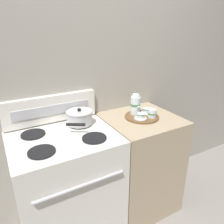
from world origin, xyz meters
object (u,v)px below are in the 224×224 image
at_px(serving_tray, 142,117).
at_px(teacup_right, 146,111).
at_px(saucepan, 80,117).
at_px(teacup_left, 141,116).
at_px(creamer_jug, 152,113).
at_px(teapot, 136,103).
at_px(stove, 68,188).

distance_m(serving_tray, teacup_right, 0.09).
bearing_deg(serving_tray, teacup_right, 24.80).
xyz_separation_m(saucepan, teacup_left, (0.48, -0.17, -0.03)).
distance_m(saucepan, serving_tray, 0.54).
bearing_deg(teacup_right, teacup_left, -147.76).
bearing_deg(saucepan, creamer_jug, -18.13).
bearing_deg(teapot, stove, -173.51).
relative_size(serving_tray, teapot, 1.40).
bearing_deg(stove, teapot, 6.49).
xyz_separation_m(serving_tray, creamer_jug, (0.06, -0.07, 0.04)).
height_order(saucepan, creamer_jug, saucepan).
relative_size(teacup_left, creamer_jug, 1.41).
xyz_separation_m(stove, teacup_left, (0.66, -0.03, 0.50)).
relative_size(stove, serving_tray, 3.17).
height_order(serving_tray, teapot, teapot).
relative_size(saucepan, teacup_left, 2.85).
bearing_deg(serving_tray, creamer_jug, -48.41).
height_order(stove, saucepan, saucepan).
xyz_separation_m(teacup_left, creamer_jug, (0.10, -0.02, 0.01)).
relative_size(teacup_left, teacup_right, 1.00).
bearing_deg(saucepan, stove, -143.56).
distance_m(saucepan, teacup_right, 0.61).
distance_m(saucepan, teacup_left, 0.51).
height_order(stove, creamer_jug, creamer_jug).
xyz_separation_m(serving_tray, teacup_right, (0.08, 0.03, 0.03)).
distance_m(teapot, teacup_left, 0.14).
distance_m(teapot, teacup_right, 0.13).
height_order(saucepan, serving_tray, saucepan).
height_order(stove, serving_tray, serving_tray).
distance_m(stove, teapot, 0.90).
distance_m(teacup_right, creamer_jug, 0.10).
height_order(stove, teacup_left, teacup_left).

